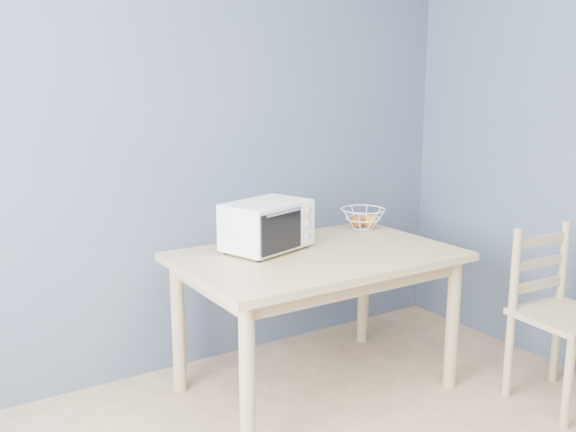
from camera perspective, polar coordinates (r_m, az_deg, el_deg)
room at (r=1.59m, az=17.03°, el=0.00°), size 4.01×4.51×2.61m
dining_table at (r=3.32m, az=2.58°, el=-4.98°), size 1.40×0.90×0.75m
toaster_oven at (r=3.29m, az=-2.09°, el=-0.86°), size 0.50×0.43×0.26m
fruit_basket at (r=3.84m, az=6.60°, el=-0.21°), size 0.29×0.29×0.12m
dining_chair at (r=3.55m, az=22.88°, el=-8.34°), size 0.44×0.44×0.90m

